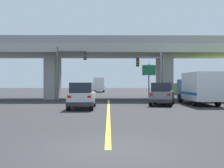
% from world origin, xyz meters
% --- Properties ---
extents(ground, '(160.00, 160.00, 0.00)m').
position_xyz_m(ground, '(0.00, 27.42, 0.00)').
color(ground, '#2B2B2D').
extents(overpass_bridge, '(35.27, 8.04, 7.47)m').
position_xyz_m(overpass_bridge, '(0.00, 27.42, 5.47)').
color(overpass_bridge, '#A8A59E').
rests_on(overpass_bridge, ground).
extents(lane_divider_stripe, '(0.20, 24.68, 0.01)m').
position_xyz_m(lane_divider_stripe, '(0.00, 12.34, 0.00)').
color(lane_divider_stripe, yellow).
rests_on(lane_divider_stripe, ground).
extents(suv_lead, '(1.91, 4.48, 2.02)m').
position_xyz_m(suv_lead, '(-2.05, 13.24, 1.01)').
color(suv_lead, silver).
rests_on(suv_lead, ground).
extents(suv_crossing, '(3.03, 4.67, 2.02)m').
position_xyz_m(suv_crossing, '(4.83, 16.64, 1.01)').
color(suv_crossing, slate).
rests_on(suv_crossing, ground).
extents(box_truck, '(2.33, 6.81, 2.93)m').
position_xyz_m(box_truck, '(8.31, 17.22, 1.56)').
color(box_truck, navy).
rests_on(box_truck, ground).
extents(traffic_signal_nearside, '(2.76, 0.36, 5.44)m').
position_xyz_m(traffic_signal_nearside, '(4.75, 21.67, 3.43)').
color(traffic_signal_nearside, slate).
rests_on(traffic_signal_nearside, ground).
extents(traffic_signal_farside, '(3.30, 0.36, 6.04)m').
position_xyz_m(traffic_signal_farside, '(-4.61, 22.49, 3.91)').
color(traffic_signal_farside, '#56595E').
rests_on(traffic_signal_farside, ground).
extents(highway_sign, '(1.64, 0.17, 4.31)m').
position_xyz_m(highway_sign, '(4.80, 24.69, 3.16)').
color(highway_sign, '#56595E').
rests_on(highway_sign, ground).
extents(semi_truck_distant, '(2.33, 7.50, 3.18)m').
position_xyz_m(semi_truck_distant, '(-2.14, 54.48, 1.67)').
color(semi_truck_distant, silver).
rests_on(semi_truck_distant, ground).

